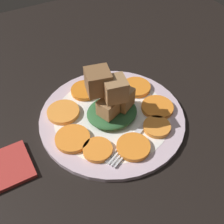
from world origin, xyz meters
The scene contains 13 objects.
table_slab centered at (0.00, 0.00, 1.00)cm, with size 120.00×120.00×2.00cm, color black.
plate centered at (0.00, 0.00, 2.52)cm, with size 30.79×30.79×1.05cm.
carrot_slice_0 centered at (9.08, 4.70, 3.55)cm, with size 6.67×6.67×0.91cm, color orange.
carrot_slice_1 centered at (4.05, 9.10, 3.55)cm, with size 6.84×6.84×0.91cm, color orange.
carrot_slice_2 centered at (-1.79, 9.52, 3.55)cm, with size 6.45×6.45×0.91cm, color orange.
carrot_slice_3 centered at (-8.78, 5.53, 3.55)cm, with size 6.87×6.87×0.91cm, color orange.
carrot_slice_4 centered at (-9.97, -2.06, 3.55)cm, with size 6.87×6.87×0.91cm, color orange.
carrot_slice_5 centered at (-6.91, -6.80, 3.55)cm, with size 5.66×5.66×0.91cm, color orange.
carrot_slice_6 centered at (-0.70, -9.54, 3.55)cm, with size 6.48×6.48×0.91cm, color orange.
carrot_slice_7 centered at (6.14, -7.61, 3.55)cm, with size 5.59×5.59×0.91cm, color orange.
carrot_slice_8 centered at (9.50, -3.11, 3.55)cm, with size 6.91×6.91×0.91cm, color orange.
center_pile centered at (0.03, 0.26, 7.42)cm, with size 10.80×9.72×11.19cm.
fork centered at (1.03, -7.32, 3.30)cm, with size 16.53×8.76×0.40cm.
Camera 1 is at (-19.98, -35.59, 46.50)cm, focal length 45.00 mm.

